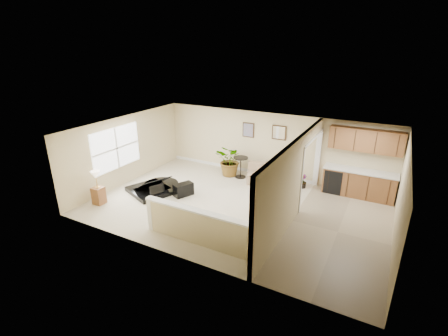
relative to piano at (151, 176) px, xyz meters
The scene contains 20 objects.
floor 3.25m from the piano, ahead, with size 9.00×9.00×0.00m, color #C0B695.
back_wall 4.64m from the piano, 46.13° to the left, with size 9.00×0.04×2.50m, color #C8B788.
front_wall 4.22m from the piano, 40.17° to the right, with size 9.00×0.04×2.50m, color #C8B788.
left_wall 1.51m from the piano, 166.66° to the left, with size 0.04×6.00×2.50m, color #C8B788.
right_wall 7.72m from the piano, ahead, with size 0.04×6.00×2.50m, color #C8B788.
ceiling 3.74m from the piano, ahead, with size 9.00×6.00×0.04m, color white.
kitchen_vinyl 6.37m from the piano, ahead, with size 2.70×6.00×0.01m, color #9A8968.
interior_partition 5.06m from the piano, ahead, with size 0.18×5.99×2.50m.
pony_half_wall 3.82m from the piano, 31.38° to the right, with size 3.42×0.22×1.00m.
left_window 1.58m from the piano, behind, with size 0.05×2.15×1.45m, color white.
wall_art_left 4.14m from the piano, 55.77° to the left, with size 0.48×0.04×0.58m.
wall_mirror 4.94m from the piano, 43.30° to the left, with size 0.55×0.04×0.55m.
kitchen_cabinets 7.07m from the piano, 25.53° to the left, with size 2.36×0.65×2.33m.
piano is the anchor object (origin of this frame).
piano_bench 1.29m from the piano, 10.66° to the left, with size 0.33×0.66×0.44m, color black.
loveseat 4.35m from the piano, 39.31° to the left, with size 1.86×1.39×0.89m.
accent_table 3.45m from the piano, 49.42° to the left, with size 0.57×0.57×0.82m.
palm_plant 3.18m from the piano, 55.02° to the left, with size 1.34×1.23×1.26m.
small_plant 5.43m from the piano, 31.27° to the left, with size 0.36×0.36×0.50m.
lamp_stand 1.79m from the piano, 118.69° to the right, with size 0.35×0.35×1.14m.
Camera 1 is at (4.02, -8.33, 4.88)m, focal length 26.00 mm.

